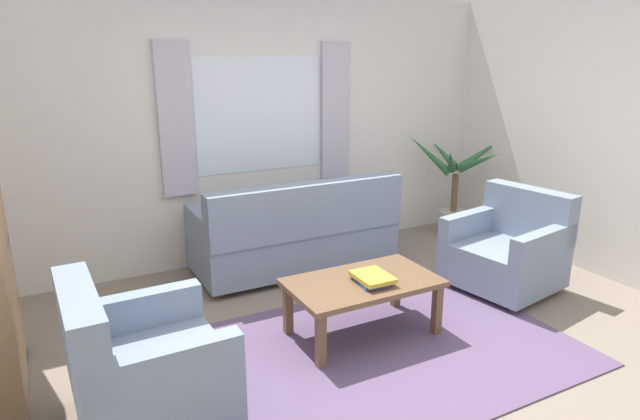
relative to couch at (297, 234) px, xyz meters
The scene contains 10 objects.
ground_plane 1.67m from the couch, 94.02° to the right, with size 6.24×6.24×0.00m, color gray.
wall_back 1.14m from the couch, 100.10° to the left, with size 5.32×0.12×2.60m, color silver.
window_with_curtains 1.22m from the couch, 101.59° to the left, with size 1.98×0.07×1.40m.
area_rug 1.66m from the couch, 94.02° to the right, with size 2.69×1.87×0.01m, color #604C6B.
couch is the anchor object (origin of this frame).
armchair_left 2.40m from the couch, 136.92° to the right, with size 0.84×0.86×0.88m.
armchair_right 1.93m from the couch, 39.43° to the right, with size 0.95×0.97×0.88m.
coffee_table 1.36m from the couch, 94.64° to the right, with size 1.10×0.64×0.44m.
book_stack_on_table 1.43m from the couch, 93.29° to the right, with size 0.25×0.31×0.06m.
potted_plant 2.06m from the couch, ahead, with size 1.12×1.06×1.17m.
Camera 1 is at (-1.99, -2.83, 2.04)m, focal length 30.54 mm.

